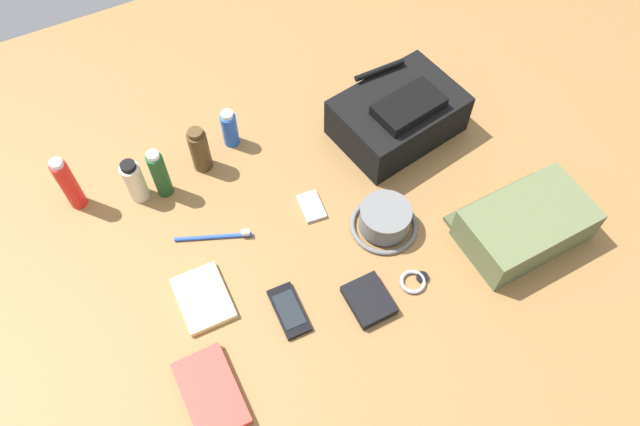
% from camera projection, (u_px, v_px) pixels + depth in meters
% --- Properties ---
extents(ground_plane, '(2.64, 2.02, 0.02)m').
position_uv_depth(ground_plane, '(320.00, 224.00, 1.53)').
color(ground_plane, brown).
rests_on(ground_plane, ground).
extents(backpack, '(0.35, 0.27, 0.15)m').
position_uv_depth(backpack, '(398.00, 115.00, 1.62)').
color(backpack, black).
rests_on(backpack, ground_plane).
extents(toiletry_pouch, '(0.30, 0.23, 0.10)m').
position_uv_depth(toiletry_pouch, '(525.00, 224.00, 1.46)').
color(toiletry_pouch, '#56603D').
rests_on(toiletry_pouch, ground_plane).
extents(bucket_hat, '(0.17, 0.17, 0.07)m').
position_uv_depth(bucket_hat, '(385.00, 220.00, 1.49)').
color(bucket_hat, slate).
rests_on(bucket_hat, ground_plane).
extents(sunscreen_spray, '(0.04, 0.04, 0.17)m').
position_uv_depth(sunscreen_spray, '(69.00, 184.00, 1.48)').
color(sunscreen_spray, red).
rests_on(sunscreen_spray, ground_plane).
extents(lotion_bottle, '(0.05, 0.05, 0.13)m').
position_uv_depth(lotion_bottle, '(134.00, 181.00, 1.51)').
color(lotion_bottle, beige).
rests_on(lotion_bottle, ground_plane).
extents(shampoo_bottle, '(0.04, 0.04, 0.15)m').
position_uv_depth(shampoo_bottle, '(160.00, 174.00, 1.51)').
color(shampoo_bottle, '#19471E').
rests_on(shampoo_bottle, ground_plane).
extents(cologne_bottle, '(0.05, 0.05, 0.14)m').
position_uv_depth(cologne_bottle, '(200.00, 150.00, 1.56)').
color(cologne_bottle, '#473319').
rests_on(cologne_bottle, ground_plane).
extents(deodorant_spray, '(0.04, 0.04, 0.11)m').
position_uv_depth(deodorant_spray, '(230.00, 129.00, 1.61)').
color(deodorant_spray, blue).
rests_on(deodorant_spray, ground_plane).
extents(paperback_novel, '(0.11, 0.19, 0.02)m').
position_uv_depth(paperback_novel, '(211.00, 393.00, 1.28)').
color(paperback_novel, red).
rests_on(paperback_novel, ground_plane).
extents(cell_phone, '(0.07, 0.13, 0.01)m').
position_uv_depth(cell_phone, '(289.00, 310.00, 1.39)').
color(cell_phone, black).
rests_on(cell_phone, ground_plane).
extents(media_player, '(0.06, 0.09, 0.01)m').
position_uv_depth(media_player, '(311.00, 207.00, 1.54)').
color(media_player, '#B7B7BC').
rests_on(media_player, ground_plane).
extents(wristwatch, '(0.07, 0.06, 0.01)m').
position_uv_depth(wristwatch, '(414.00, 281.00, 1.43)').
color(wristwatch, '#99999E').
rests_on(wristwatch, ground_plane).
extents(toothbrush, '(0.18, 0.08, 0.02)m').
position_uv_depth(toothbrush, '(218.00, 236.00, 1.49)').
color(toothbrush, blue).
rests_on(toothbrush, ground_plane).
extents(wallet, '(0.09, 0.11, 0.02)m').
position_uv_depth(wallet, '(371.00, 299.00, 1.40)').
color(wallet, black).
rests_on(wallet, ground_plane).
extents(notepad, '(0.11, 0.15, 0.02)m').
position_uv_depth(notepad, '(203.00, 298.00, 1.40)').
color(notepad, beige).
rests_on(notepad, ground_plane).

